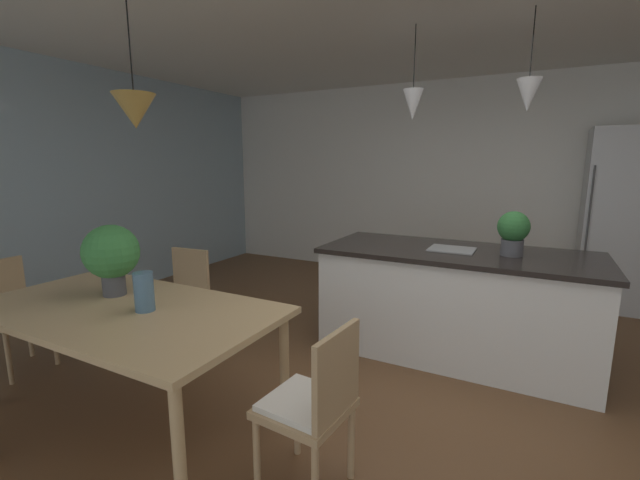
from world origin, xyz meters
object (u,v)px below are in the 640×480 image
object	(u,v)px
refrigerator	(620,220)
vase_on_dining_table	(144,292)
chair_window_end	(11,311)
dining_table	(124,316)
chair_far_left	(182,296)
potted_plant_on_table	(111,254)
kitchen_island	(454,301)
potted_plant_on_island	(513,231)
chair_kitchen_end	(313,403)

from	to	relation	value
refrigerator	vase_on_dining_table	size ratio (longest dim) A/B	8.38
chair_window_end	dining_table	bearing A→B (deg)	0.08
chair_far_left	potted_plant_on_table	xyz separation A→B (m)	(0.19, -0.76, 0.55)
chair_window_end	chair_far_left	bearing A→B (deg)	44.58
kitchen_island	chair_window_end	bearing A→B (deg)	-147.72
dining_table	chair_window_end	distance (m)	1.36
refrigerator	potted_plant_on_island	world-z (taller)	refrigerator
potted_plant_on_island	potted_plant_on_table	size ratio (longest dim) A/B	0.73
chair_window_end	chair_far_left	world-z (taller)	same
dining_table	chair_window_end	size ratio (longest dim) A/B	2.24
vase_on_dining_table	chair_far_left	bearing A→B (deg)	125.49
potted_plant_on_island	potted_plant_on_table	distance (m)	2.93
refrigerator	potted_plant_on_table	size ratio (longest dim) A/B	4.15
chair_window_end	chair_far_left	distance (m)	1.27
chair_window_end	kitchen_island	xyz separation A→B (m)	(3.01, 1.90, -0.01)
chair_kitchen_end	vase_on_dining_table	bearing A→B (deg)	179.04
chair_far_left	vase_on_dining_table	bearing A→B (deg)	-54.51
refrigerator	chair_window_end	bearing A→B (deg)	-138.09
potted_plant_on_table	chair_kitchen_end	bearing A→B (deg)	-4.75
dining_table	refrigerator	size ratio (longest dim) A/B	0.98
vase_on_dining_table	dining_table	bearing A→B (deg)	-175.04
kitchen_island	vase_on_dining_table	bearing A→B (deg)	-128.28
chair_far_left	refrigerator	xyz separation A→B (m)	(3.48, 3.04, 0.52)
chair_far_left	kitchen_island	bearing A→B (deg)	25.65
dining_table	chair_far_left	distance (m)	1.01
chair_far_left	potted_plant_on_table	distance (m)	0.95
dining_table	chair_kitchen_end	bearing A→B (deg)	-0.17
chair_far_left	vase_on_dining_table	xyz separation A→B (m)	(0.62, -0.87, 0.38)
kitchen_island	chair_far_left	bearing A→B (deg)	-154.35
refrigerator	kitchen_island	bearing A→B (deg)	-124.02
potted_plant_on_table	vase_on_dining_table	xyz separation A→B (m)	(0.43, -0.11, -0.17)
refrigerator	vase_on_dining_table	bearing A→B (deg)	-126.13
kitchen_island	refrigerator	bearing A→B (deg)	55.98
chair_kitchen_end	potted_plant_on_table	world-z (taller)	potted_plant_on_table
chair_kitchen_end	potted_plant_on_table	xyz separation A→B (m)	(-1.60, 0.13, 0.55)
vase_on_dining_table	chair_kitchen_end	bearing A→B (deg)	-0.96
kitchen_island	dining_table	bearing A→B (deg)	-131.25
kitchen_island	vase_on_dining_table	size ratio (longest dim) A/B	9.22
chair_window_end	refrigerator	xyz separation A→B (m)	(4.38, 3.93, 0.52)
chair_far_left	refrigerator	bearing A→B (deg)	41.18
potted_plant_on_island	vase_on_dining_table	world-z (taller)	potted_plant_on_island
kitchen_island	refrigerator	xyz separation A→B (m)	(1.37, 2.03, 0.53)
refrigerator	vase_on_dining_table	xyz separation A→B (m)	(-2.86, -3.92, -0.14)
chair_far_left	potted_plant_on_island	xyz separation A→B (m)	(2.51, 1.01, 0.62)
chair_far_left	chair_kitchen_end	distance (m)	2.00
chair_window_end	kitchen_island	bearing A→B (deg)	32.28
potted_plant_on_island	vase_on_dining_table	size ratio (longest dim) A/B	1.47
kitchen_island	potted_plant_on_table	bearing A→B (deg)	-137.33
chair_far_left	chair_kitchen_end	bearing A→B (deg)	-26.50
chair_window_end	potted_plant_on_table	distance (m)	1.23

